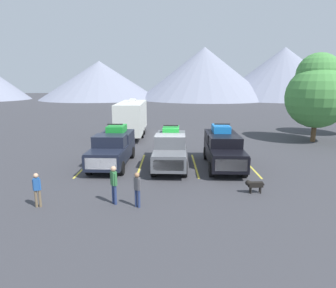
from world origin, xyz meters
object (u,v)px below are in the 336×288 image
(pickup_truck_c, at_px, (223,148))
(person_b, at_px, (114,182))
(pickup_truck_a, at_px, (113,147))
(pickup_truck_b, at_px, (170,148))
(dog, at_px, (253,184))
(person_a, at_px, (137,187))
(person_c, at_px, (37,188))
(camper_trailer_a, at_px, (132,117))

(pickup_truck_c, height_order, person_b, pickup_truck_c)
(pickup_truck_a, xyz_separation_m, pickup_truck_b, (3.74, -0.30, 0.01))
(pickup_truck_a, xyz_separation_m, dog, (7.78, -5.06, -0.72))
(person_a, distance_m, person_b, 1.13)
(pickup_truck_a, height_order, person_b, pickup_truck_a)
(pickup_truck_a, bearing_deg, person_a, -71.12)
(person_c, bearing_deg, camper_trailer_a, 83.44)
(pickup_truck_c, bearing_deg, person_a, -126.75)
(dog, bearing_deg, camper_trailer_a, 117.12)
(pickup_truck_c, relative_size, person_c, 3.81)
(person_b, distance_m, person_c, 3.27)
(person_b, height_order, dog, person_b)
(camper_trailer_a, bearing_deg, person_b, -85.55)
(pickup_truck_a, distance_m, pickup_truck_b, 3.75)
(person_a, relative_size, person_b, 0.90)
(pickup_truck_c, xyz_separation_m, person_a, (-4.80, -6.43, -0.29))
(camper_trailer_a, height_order, person_b, camper_trailer_a)
(pickup_truck_c, distance_m, person_a, 8.03)
(pickup_truck_a, distance_m, person_b, 6.51)
(person_b, bearing_deg, pickup_truck_c, 46.03)
(pickup_truck_b, distance_m, pickup_truck_c, 3.37)
(pickup_truck_a, bearing_deg, dog, -33.03)
(dog, bearing_deg, person_a, -162.95)
(pickup_truck_a, distance_m, pickup_truck_c, 7.11)
(person_c, bearing_deg, pickup_truck_c, 35.27)
(pickup_truck_b, relative_size, person_c, 3.82)
(person_a, height_order, person_c, person_a)
(pickup_truck_a, distance_m, dog, 9.30)
(camper_trailer_a, distance_m, person_c, 17.13)
(pickup_truck_a, distance_m, person_a, 7.12)
(pickup_truck_a, relative_size, pickup_truck_c, 0.99)
(pickup_truck_c, height_order, camper_trailer_a, camper_trailer_a)
(pickup_truck_a, relative_size, person_a, 3.69)
(person_c, bearing_deg, pickup_truck_b, 48.29)
(person_c, distance_m, dog, 9.94)
(pickup_truck_b, bearing_deg, pickup_truck_c, 0.02)
(pickup_truck_a, bearing_deg, pickup_truck_c, -2.42)
(person_a, bearing_deg, person_b, 161.93)
(pickup_truck_c, height_order, person_a, pickup_truck_c)
(pickup_truck_a, bearing_deg, camper_trailer_a, 90.32)
(dog, bearing_deg, person_c, -170.19)
(person_a, bearing_deg, pickup_truck_b, 77.44)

